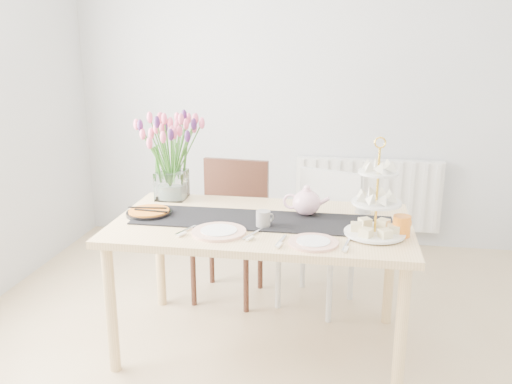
% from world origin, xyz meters
% --- Properties ---
extents(room_shell, '(4.50, 4.50, 4.50)m').
position_xyz_m(room_shell, '(0.00, 0.00, 1.30)').
color(room_shell, tan).
rests_on(room_shell, ground).
extents(radiator, '(1.20, 0.08, 0.60)m').
position_xyz_m(radiator, '(0.50, 2.19, 0.45)').
color(radiator, white).
rests_on(radiator, room_shell).
extents(dining_table, '(1.60, 0.90, 0.75)m').
position_xyz_m(dining_table, '(-0.13, 0.48, 0.67)').
color(dining_table, tan).
rests_on(dining_table, ground).
extents(chair_brown, '(0.49, 0.49, 0.92)m').
position_xyz_m(chair_brown, '(-0.44, 1.13, 0.54)').
color(chair_brown, '#361913').
rests_on(chair_brown, ground).
extents(chair_white, '(0.56, 0.56, 0.87)m').
position_xyz_m(chair_white, '(0.17, 1.11, 0.51)').
color(chair_white, silver).
rests_on(chair_white, ground).
extents(table_runner, '(1.40, 0.35, 0.01)m').
position_xyz_m(table_runner, '(-0.13, 0.48, 0.75)').
color(table_runner, black).
rests_on(table_runner, dining_table).
extents(tulip_vase, '(0.64, 0.64, 0.55)m').
position_xyz_m(tulip_vase, '(-0.75, 0.82, 1.10)').
color(tulip_vase, silver).
rests_on(tulip_vase, dining_table).
extents(cake_stand, '(0.31, 0.31, 0.45)m').
position_xyz_m(cake_stand, '(0.46, 0.35, 0.88)').
color(cake_stand, gold).
rests_on(cake_stand, dining_table).
extents(teapot, '(0.27, 0.22, 0.16)m').
position_xyz_m(teapot, '(0.10, 0.60, 0.83)').
color(teapot, white).
rests_on(teapot, dining_table).
extents(cream_jug, '(0.10, 0.10, 0.08)m').
position_xyz_m(cream_jug, '(0.41, 0.71, 0.79)').
color(cream_jug, silver).
rests_on(cream_jug, dining_table).
extents(tart_tin, '(0.25, 0.25, 0.03)m').
position_xyz_m(tart_tin, '(-0.77, 0.48, 0.76)').
color(tart_tin, black).
rests_on(tart_tin, dining_table).
extents(mug_grey, '(0.11, 0.11, 0.09)m').
position_xyz_m(mug_grey, '(-0.11, 0.38, 0.79)').
color(mug_grey, gray).
rests_on(mug_grey, dining_table).
extents(mug_orange, '(0.13, 0.13, 0.11)m').
position_xyz_m(mug_orange, '(0.59, 0.36, 0.80)').
color(mug_orange, orange).
rests_on(mug_orange, dining_table).
extents(plate_left, '(0.36, 0.36, 0.01)m').
position_xyz_m(plate_left, '(-0.32, 0.25, 0.76)').
color(plate_left, white).
rests_on(plate_left, dining_table).
extents(plate_right, '(0.28, 0.28, 0.01)m').
position_xyz_m(plate_right, '(0.16, 0.18, 0.76)').
color(plate_right, white).
rests_on(plate_right, dining_table).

